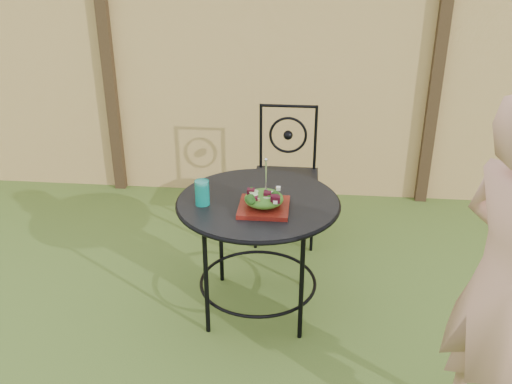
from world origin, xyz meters
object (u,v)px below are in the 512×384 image
patio_chair (286,171)px  salad_plate (264,207)px  patio_table (258,222)px  diner (506,284)px

patio_chair → salad_plate: patio_chair is taller
patio_chair → salad_plate: size_ratio=3.52×
patio_table → patio_chair: patio_chair is taller
patio_table → patio_chair: (0.12, 0.95, -0.08)m
diner → salad_plate: (-1.04, 0.73, -0.07)m
patio_table → patio_chair: bearing=83.1°
diner → salad_plate: 1.27m
patio_table → salad_plate: 0.19m
diner → salad_plate: diner is taller
patio_table → diner: bearing=-37.5°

